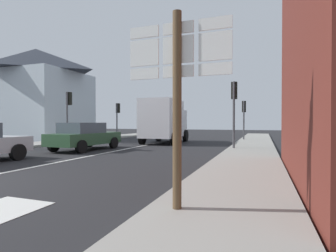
# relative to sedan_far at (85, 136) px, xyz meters

# --- Properties ---
(ground_plane) EXTENTS (80.00, 80.00, 0.00)m
(ground_plane) POSITION_rel_sedan_far_xyz_m (1.83, 1.99, -0.76)
(ground_plane) COLOR #232326
(sidewalk_right) EXTENTS (2.37, 44.00, 0.14)m
(sidewalk_right) POSITION_rel_sedan_far_xyz_m (8.41, -0.01, -0.69)
(sidewalk_right) COLOR gray
(sidewalk_right) RESTS_ON ground
(sidewalk_left) EXTENTS (2.37, 44.00, 0.14)m
(sidewalk_left) POSITION_rel_sedan_far_xyz_m (-4.75, -0.01, -0.69)
(sidewalk_left) COLOR gray
(sidewalk_left) RESTS_ON ground
(lane_centre_stripe) EXTENTS (0.16, 12.00, 0.01)m
(lane_centre_stripe) POSITION_rel_sedan_far_xyz_m (1.83, -2.01, -0.75)
(lane_centre_stripe) COLOR silver
(lane_centre_stripe) RESTS_ON ground
(clapboard_house_left) EXTENTS (8.59, 7.66, 8.09)m
(clapboard_house_left) POSITION_rel_sedan_far_xyz_m (-10.24, 6.59, 3.33)
(clapboard_house_left) COLOR silver
(clapboard_house_left) RESTS_ON ground
(sedan_far) EXTENTS (2.12, 4.28, 1.47)m
(sedan_far) POSITION_rel_sedan_far_xyz_m (0.00, 0.00, 0.00)
(sedan_far) COLOR #2D5133
(sedan_far) RESTS_ON ground
(delivery_truck) EXTENTS (2.68, 5.10, 3.05)m
(delivery_truck) POSITION_rel_sedan_far_xyz_m (2.32, 5.93, 0.89)
(delivery_truck) COLOR silver
(delivery_truck) RESTS_ON ground
(route_sign_post) EXTENTS (1.66, 0.14, 3.20)m
(route_sign_post) POSITION_rel_sedan_far_xyz_m (7.72, -7.81, 1.24)
(route_sign_post) COLOR brown
(route_sign_post) RESTS_ON ground
(traffic_light_far_right) EXTENTS (0.30, 0.49, 3.21)m
(traffic_light_far_right) POSITION_rel_sedan_far_xyz_m (7.53, 10.25, 1.61)
(traffic_light_far_right) COLOR #47474C
(traffic_light_far_right) RESTS_ON ground
(traffic_light_near_left) EXTENTS (0.30, 0.49, 3.61)m
(traffic_light_near_left) POSITION_rel_sedan_far_xyz_m (-3.87, 3.29, 1.91)
(traffic_light_near_left) COLOR #47474C
(traffic_light_near_left) RESTS_ON ground
(traffic_light_far_left) EXTENTS (0.30, 0.49, 3.27)m
(traffic_light_far_left) POSITION_rel_sedan_far_xyz_m (-3.87, 9.94, 1.66)
(traffic_light_far_left) COLOR #47474C
(traffic_light_far_left) RESTS_ON ground
(traffic_light_near_right) EXTENTS (0.30, 0.49, 3.63)m
(traffic_light_near_right) POSITION_rel_sedan_far_xyz_m (7.53, 2.61, 1.93)
(traffic_light_near_right) COLOR #47474C
(traffic_light_near_right) RESTS_ON ground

